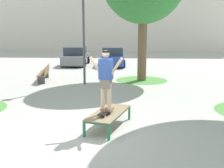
% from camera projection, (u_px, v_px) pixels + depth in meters
% --- Properties ---
extents(ground_plane, '(120.00, 120.00, 0.00)m').
position_uv_depth(ground_plane, '(83.00, 135.00, 7.57)').
color(ground_plane, '#B7B5AD').
extents(skate_box, '(1.26, 2.04, 0.46)m').
position_uv_depth(skate_box, '(109.00, 114.00, 8.08)').
color(skate_box, '#237A4C').
rests_on(skate_box, ground).
extents(skateboard, '(0.42, 0.82, 0.09)m').
position_uv_depth(skateboard, '(106.00, 112.00, 7.86)').
color(skateboard, black).
rests_on(skateboard, skate_box).
extents(skater, '(0.98, 0.39, 1.69)m').
position_uv_depth(skater, '(106.00, 77.00, 7.67)').
color(skater, beige).
rests_on(skater, skateboard).
extents(grass_patch_mid_back, '(2.90, 2.90, 0.01)m').
position_uv_depth(grass_patch_mid_back, '(142.00, 80.00, 15.93)').
color(grass_patch_mid_back, '#519342').
rests_on(grass_patch_mid_back, ground).
extents(car_grey, '(2.00, 4.24, 1.50)m').
position_uv_depth(car_grey, '(76.00, 57.00, 22.77)').
color(car_grey, slate).
rests_on(car_grey, ground).
extents(car_blue, '(2.10, 4.29, 1.50)m').
position_uv_depth(car_blue, '(113.00, 57.00, 22.39)').
color(car_blue, '#28479E').
rests_on(car_blue, ground).
extents(park_bench, '(0.87, 2.44, 0.83)m').
position_uv_depth(park_bench, '(44.00, 73.00, 15.68)').
color(park_bench, brown).
rests_on(park_bench, ground).
extents(light_post, '(0.36, 0.36, 5.83)m').
position_uv_depth(light_post, '(83.00, 9.00, 14.02)').
color(light_post, '#4C4C51').
rests_on(light_post, ground).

